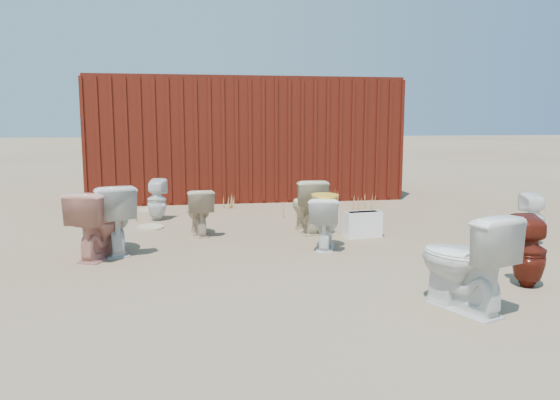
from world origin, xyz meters
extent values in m
plane|color=brown|center=(0.00, 0.00, 0.00)|extent=(100.00, 100.00, 0.00)
cube|color=#50190D|center=(0.00, 5.20, 1.20)|extent=(6.00, 2.40, 2.40)
imported|color=silver|center=(-2.06, 0.35, 0.41)|extent=(0.67, 0.91, 0.83)
imported|color=tan|center=(-2.17, 0.11, 0.39)|extent=(0.70, 0.88, 0.78)
imported|color=white|center=(1.06, -2.19, 0.41)|extent=(0.73, 0.92, 0.83)
imported|color=#5C1A0F|center=(1.99, -1.70, 0.34)|extent=(0.34, 0.34, 0.68)
imported|color=white|center=(-1.66, 2.46, 0.33)|extent=(0.36, 0.37, 0.66)
imported|color=beige|center=(-1.03, 1.23, 0.32)|extent=(0.43, 0.67, 0.64)
imported|color=beige|center=(0.48, 1.16, 0.38)|extent=(0.47, 0.77, 0.76)
imported|color=white|center=(0.48, 0.14, 0.32)|extent=(0.54, 0.71, 0.65)
imported|color=white|center=(3.15, -0.05, 0.33)|extent=(0.34, 0.35, 0.65)
ellipsoid|color=gold|center=(0.48, 0.14, 0.66)|extent=(0.33, 0.41, 0.02)
cube|color=white|center=(1.15, 0.70, 0.17)|extent=(0.52, 0.27, 0.35)
ellipsoid|color=#C8BA91|center=(-1.73, 1.85, 0.01)|extent=(0.47, 0.56, 0.02)
ellipsoid|color=beige|center=(-1.86, 3.50, 0.01)|extent=(0.46, 0.54, 0.02)
cone|color=#A17940|center=(-2.07, 2.55, 0.14)|extent=(0.36, 0.36, 0.28)
cone|color=#A17940|center=(0.45, 2.32, 0.13)|extent=(0.32, 0.32, 0.27)
cone|color=#A17940|center=(1.88, 2.94, 0.14)|extent=(0.36, 0.36, 0.28)
cone|color=#A17940|center=(-0.40, 3.48, 0.14)|extent=(0.30, 0.30, 0.28)
cone|color=#A17940|center=(1.44, 3.50, 0.17)|extent=(0.34, 0.34, 0.34)
cone|color=#A17940|center=(3.31, 0.66, 0.10)|extent=(0.28, 0.28, 0.21)
camera|label=1|loc=(-1.15, -6.25, 1.55)|focal=35.00mm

